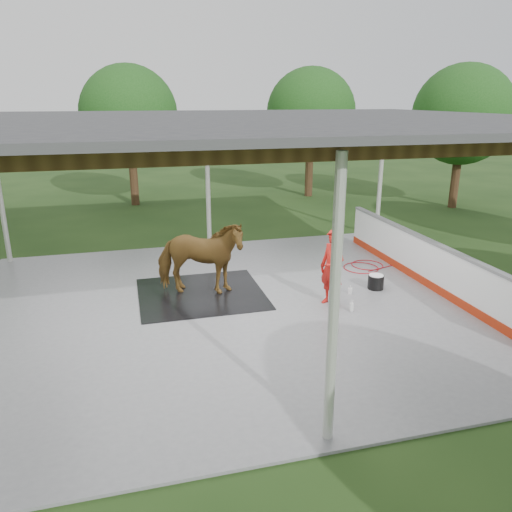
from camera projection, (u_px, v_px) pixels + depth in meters
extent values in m
plane|color=#1E3814|center=(246.00, 307.00, 11.16)|extent=(100.00, 100.00, 0.00)
cube|color=slate|center=(246.00, 306.00, 11.15)|extent=(12.00, 10.00, 0.05)
cylinder|color=beige|center=(334.00, 307.00, 6.23)|extent=(0.14, 0.14, 3.85)
cylinder|color=beige|center=(0.00, 194.00, 13.49)|extent=(0.14, 0.14, 3.85)
cylinder|color=beige|center=(208.00, 185.00, 14.88)|extent=(0.14, 0.14, 3.85)
cylinder|color=beige|center=(380.00, 177.00, 16.28)|extent=(0.14, 0.14, 3.85)
cube|color=brown|center=(335.00, 153.00, 5.84)|extent=(12.00, 0.10, 0.18)
cube|color=brown|center=(293.00, 142.00, 7.23)|extent=(12.00, 0.10, 0.18)
cube|color=brown|center=(265.00, 135.00, 8.61)|extent=(12.00, 0.10, 0.18)
cube|color=brown|center=(244.00, 130.00, 9.99)|extent=(12.00, 0.10, 0.18)
cube|color=brown|center=(229.00, 126.00, 11.37)|extent=(12.00, 0.10, 0.18)
cube|color=brown|center=(217.00, 123.00, 12.75)|extent=(12.00, 0.10, 0.18)
cube|color=brown|center=(207.00, 120.00, 14.13)|extent=(12.00, 0.10, 0.18)
cube|color=brown|center=(487.00, 126.00, 11.38)|extent=(0.12, 10.00, 0.18)
cube|color=#38383A|center=(244.00, 119.00, 9.93)|extent=(12.60, 10.60, 0.10)
cube|color=#AA280E|center=(427.00, 282.00, 12.24)|extent=(0.14, 8.00, 0.20)
cube|color=white|center=(430.00, 262.00, 12.09)|extent=(0.12, 8.00, 1.00)
cube|color=slate|center=(432.00, 242.00, 11.93)|extent=(0.16, 8.00, 0.06)
cylinder|color=#382314|center=(134.00, 179.00, 21.38)|extent=(0.36, 0.36, 2.20)
sphere|color=#194714|center=(129.00, 114.00, 20.56)|extent=(4.00, 4.00, 4.00)
cylinder|color=#382314|center=(309.00, 173.00, 23.34)|extent=(0.36, 0.36, 2.20)
sphere|color=#194714|center=(311.00, 113.00, 22.52)|extent=(4.00, 4.00, 4.00)
cylinder|color=#382314|center=(455.00, 181.00, 20.88)|extent=(0.36, 0.36, 2.20)
sphere|color=#194714|center=(463.00, 115.00, 20.06)|extent=(4.00, 4.00, 4.00)
cube|color=black|center=(201.00, 294.00, 11.74)|extent=(2.88, 2.70, 0.02)
imported|color=brown|center=(200.00, 258.00, 11.47)|extent=(2.26, 1.53, 1.75)
imported|color=red|center=(332.00, 268.00, 10.89)|extent=(0.63, 0.74, 1.73)
cylinder|color=black|center=(376.00, 282.00, 12.02)|extent=(0.38, 0.38, 0.34)
cylinder|color=white|center=(376.00, 276.00, 11.97)|extent=(0.35, 0.35, 0.03)
imported|color=silver|center=(352.00, 306.00, 10.75)|extent=(0.14, 0.14, 0.27)
imported|color=#338CD8|center=(350.00, 290.00, 11.73)|extent=(0.13, 0.13, 0.21)
torus|color=#A70B15|center=(361.00, 268.00, 13.50)|extent=(0.95, 0.95, 0.02)
torus|color=#A70B15|center=(367.00, 265.00, 13.74)|extent=(0.87, 0.87, 0.02)
cylinder|color=#A70B15|center=(386.00, 267.00, 13.57)|extent=(1.25, 0.43, 0.02)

